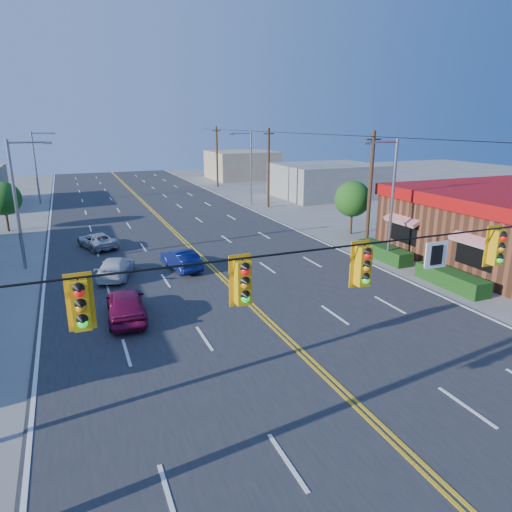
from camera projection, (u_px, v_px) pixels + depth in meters
name	position (u px, v px, depth m)	size (l,w,h in m)	color
ground	(385.00, 434.00, 13.64)	(160.00, 160.00, 0.00)	gray
road	(201.00, 257.00, 31.36)	(20.00, 120.00, 0.06)	#2D2D30
signal_span	(395.00, 280.00, 12.22)	(24.32, 0.34, 9.00)	#47301E
streetlight_se	(390.00, 196.00, 28.74)	(2.55, 0.25, 8.00)	gray
streetlight_ne	(249.00, 164.00, 50.01)	(2.55, 0.25, 8.00)	gray
streetlight_sw	(19.00, 198.00, 27.90)	(2.55, 0.25, 8.00)	gray
streetlight_nw	(37.00, 164.00, 50.95)	(2.55, 0.25, 8.00)	gray
utility_pole_near	(370.00, 191.00, 32.89)	(0.28, 0.28, 8.40)	#47301E
utility_pole_mid	(268.00, 168.00, 48.85)	(0.28, 0.28, 8.40)	#47301E
utility_pole_far	(217.00, 157.00, 64.80)	(0.28, 0.28, 8.40)	#47301E
tree_kfc_rear	(352.00, 199.00, 37.27)	(2.94, 2.94, 4.41)	#47301E
tree_west	(4.00, 199.00, 38.21)	(2.80, 2.80, 4.20)	#47301E
bld_east_mid	(327.00, 180.00, 56.61)	(12.00, 10.00, 4.00)	gray
bld_east_far	(242.00, 165.00, 74.95)	(10.00, 10.00, 4.40)	tan
car_magenta	(126.00, 305.00, 21.32)	(1.72, 4.28, 1.46)	maroon
car_blue	(181.00, 260.00, 28.64)	(1.34, 3.85, 1.27)	#0E1752
car_white	(116.00, 268.00, 27.14)	(1.67, 4.12, 1.19)	silver
car_silver	(97.00, 241.00, 33.47)	(1.85, 4.01, 1.12)	silver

